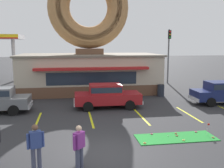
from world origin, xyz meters
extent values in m
plane|color=#2D2D30|center=(0.00, 0.00, 0.00)|extent=(160.00, 160.00, 0.00)
cube|color=brown|center=(0.34, 14.00, 0.45)|extent=(12.00, 6.00, 0.90)
cube|color=beige|center=(0.34, 14.00, 2.05)|extent=(12.00, 6.00, 2.30)
cube|color=slate|center=(0.34, 14.00, 3.28)|extent=(12.30, 6.30, 0.16)
cube|color=#B21E1E|center=(0.34, 10.70, 2.35)|extent=(9.00, 0.60, 0.20)
cube|color=#232D3D|center=(0.34, 10.98, 1.55)|extent=(7.20, 0.03, 1.00)
cube|color=brown|center=(0.34, 14.00, 3.61)|extent=(2.40, 1.80, 0.50)
torus|color=#B27F4C|center=(0.34, 14.00, 7.41)|extent=(7.10, 1.90, 7.10)
torus|color=tan|center=(0.34, 13.57, 7.41)|extent=(6.25, 1.05, 6.24)
cube|color=#1E842D|center=(3.37, 1.26, 0.01)|extent=(3.68, 1.36, 0.03)
torus|color=#D8667F|center=(2.38, 1.82, 0.05)|extent=(0.13, 0.13, 0.04)
torus|color=#A5724C|center=(3.55, 1.70, 0.05)|extent=(0.13, 0.13, 0.04)
torus|color=#E5C666|center=(3.54, 0.81, 0.05)|extent=(0.13, 0.13, 0.04)
torus|color=#A5724C|center=(5.02, 0.92, 0.05)|extent=(0.13, 0.13, 0.04)
torus|color=#A5724C|center=(3.48, 1.41, 0.05)|extent=(0.13, 0.13, 0.04)
torus|color=#D17F47|center=(1.74, 0.76, 0.05)|extent=(0.13, 0.13, 0.04)
torus|color=#D8667F|center=(4.61, 1.77, 0.05)|extent=(0.13, 0.13, 0.04)
sphere|color=white|center=(3.07, 1.45, 0.05)|extent=(0.04, 0.04, 0.04)
cylinder|color=silver|center=(4.95, 1.37, 0.31)|extent=(0.01, 0.01, 0.55)
cube|color=red|center=(5.01, 1.37, 0.53)|extent=(0.12, 0.01, 0.08)
cube|color=navy|center=(9.50, 7.39, 0.66)|extent=(4.46, 1.91, 0.68)
cube|color=navy|center=(9.35, 7.40, 1.30)|extent=(2.15, 1.63, 0.60)
cube|color=#232D3D|center=(9.35, 7.40, 1.32)|extent=(2.07, 1.65, 0.36)
cube|color=silver|center=(7.28, 7.47, 0.42)|extent=(0.16, 1.67, 0.24)
cylinder|color=black|center=(8.17, 8.32, 0.32)|extent=(0.65, 0.24, 0.64)
cylinder|color=black|center=(8.11, 6.56, 0.32)|extent=(0.65, 0.24, 0.64)
cube|color=maroon|center=(1.07, 7.49, 0.66)|extent=(4.42, 1.82, 0.68)
cube|color=maroon|center=(0.92, 7.49, 1.30)|extent=(2.12, 1.59, 0.60)
cube|color=#232D3D|center=(0.92, 7.49, 1.32)|extent=(2.04, 1.61, 0.36)
cube|color=silver|center=(3.30, 7.46, 0.42)|extent=(0.12, 1.67, 0.24)
cube|color=silver|center=(-1.16, 7.52, 0.42)|extent=(0.12, 1.67, 0.24)
cylinder|color=black|center=(2.45, 8.35, 0.32)|extent=(0.64, 0.23, 0.64)
cylinder|color=black|center=(2.43, 6.59, 0.32)|extent=(0.64, 0.23, 0.64)
cylinder|color=black|center=(-0.28, 8.39, 0.32)|extent=(0.64, 0.23, 0.64)
cylinder|color=black|center=(-0.30, 6.63, 0.32)|extent=(0.64, 0.23, 0.64)
cube|color=silver|center=(-3.94, 7.26, 0.42)|extent=(0.11, 1.67, 0.24)
cylinder|color=black|center=(-4.81, 6.39, 0.32)|extent=(0.64, 0.23, 0.64)
cylinder|color=black|center=(-4.80, 8.15, 0.32)|extent=(0.64, 0.23, 0.64)
cylinder|color=#474C66|center=(-1.19, -1.10, 0.38)|extent=(0.15, 0.15, 0.76)
cylinder|color=#474C66|center=(-1.06, -0.95, 0.38)|extent=(0.15, 0.15, 0.76)
cube|color=#8C3393|center=(-1.13, -1.03, 1.03)|extent=(0.43, 0.45, 0.55)
cylinder|color=#8C3393|center=(-1.29, -1.22, 1.00)|extent=(0.10, 0.10, 0.51)
cylinder|color=#8C3393|center=(-0.97, -0.84, 1.00)|extent=(0.10, 0.10, 0.51)
sphere|color=beige|center=(-1.13, -1.03, 1.44)|extent=(0.20, 0.20, 0.20)
cylinder|color=#474C66|center=(-2.49, -0.86, 0.40)|extent=(0.15, 0.15, 0.79)
cylinder|color=#474C66|center=(-2.68, -0.92, 0.40)|extent=(0.15, 0.15, 0.79)
cube|color=#33478C|center=(-2.59, -0.89, 1.08)|extent=(0.44, 0.35, 0.58)
cylinder|color=#33478C|center=(-2.35, -0.81, 1.05)|extent=(0.10, 0.10, 0.53)
cylinder|color=#33478C|center=(-2.83, -0.97, 1.05)|extent=(0.10, 0.10, 0.53)
sphere|color=brown|center=(-2.59, -0.89, 1.51)|extent=(0.21, 0.21, 0.21)
cylinder|color=#232833|center=(5.93, 10.57, 0.47)|extent=(0.56, 0.56, 0.95)
torus|color=black|center=(5.93, 10.57, 0.95)|extent=(0.57, 0.57, 0.05)
cylinder|color=#595B60|center=(9.14, 17.42, 2.90)|extent=(0.16, 0.16, 5.80)
cube|color=black|center=(9.14, 17.24, 5.25)|extent=(0.28, 0.24, 0.90)
sphere|color=red|center=(9.14, 17.12, 5.55)|extent=(0.18, 0.18, 0.18)
sphere|color=orange|center=(9.14, 17.12, 5.25)|extent=(0.18, 0.18, 0.18)
sphere|color=green|center=(9.14, 17.12, 4.95)|extent=(0.18, 0.18, 0.18)
cylinder|color=silver|center=(-7.74, 21.79, 2.40)|extent=(0.40, 0.40, 4.80)
cube|color=yellow|center=(-3.25, 5.00, 0.00)|extent=(0.12, 3.60, 0.01)
cube|color=yellow|center=(-0.25, 5.00, 0.00)|extent=(0.12, 3.60, 0.01)
cube|color=yellow|center=(2.75, 5.00, 0.00)|extent=(0.12, 3.60, 0.01)
cube|color=yellow|center=(5.75, 5.00, 0.00)|extent=(0.12, 3.60, 0.01)
camera|label=1|loc=(-1.36, -9.67, 4.30)|focal=42.00mm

